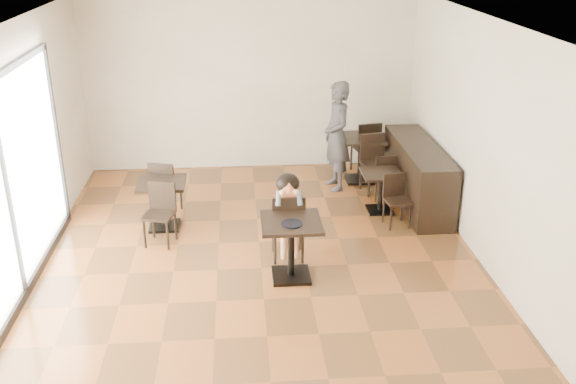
{
  "coord_description": "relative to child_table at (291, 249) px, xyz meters",
  "views": [
    {
      "loc": [
        -0.25,
        -7.58,
        4.26
      ],
      "look_at": [
        0.38,
        0.23,
        1.0
      ],
      "focal_mm": 40.0,
      "sensor_mm": 36.0,
      "label": 1
    }
  ],
  "objects": [
    {
      "name": "chair_left_b",
      "position": [
        -1.8,
        1.11,
        0.04
      ],
      "size": [
        0.49,
        0.49,
        0.89
      ],
      "primitive_type": null,
      "rotation": [
        0.0,
        0.0,
        -0.25
      ],
      "color": "black",
      "rests_on": "floor"
    },
    {
      "name": "chair_mid_b",
      "position": [
        1.74,
        1.44,
        -0.01
      ],
      "size": [
        0.41,
        0.41,
        0.8
      ],
      "primitive_type": null,
      "rotation": [
        0.0,
        0.0,
        0.15
      ],
      "color": "black",
      "rests_on": "floor"
    },
    {
      "name": "cafe_table_mid",
      "position": [
        1.61,
        1.99,
        -0.07
      ],
      "size": [
        0.71,
        0.71,
        0.66
      ],
      "primitive_type": null,
      "rotation": [
        0.0,
        0.0,
        0.15
      ],
      "color": "black",
      "rests_on": "floor"
    },
    {
      "name": "child_table",
      "position": [
        0.0,
        0.0,
        0.0
      ],
      "size": [
        0.77,
        0.77,
        0.81
      ],
      "primitive_type": null,
      "color": "black",
      "rests_on": "floor"
    },
    {
      "name": "ceiling",
      "position": [
        -0.38,
        0.27,
        2.79
      ],
      "size": [
        6.0,
        8.0,
        0.01
      ],
      "primitive_type": "cube",
      "color": "silver",
      "rests_on": "floor"
    },
    {
      "name": "chair_back_a",
      "position": [
        1.69,
        3.77,
        0.09
      ],
      "size": [
        0.52,
        0.52,
        0.99
      ],
      "primitive_type": null,
      "rotation": [
        0.0,
        0.0,
        3.33
      ],
      "color": "black",
      "rests_on": "floor"
    },
    {
      "name": "storefront_window",
      "position": [
        -3.35,
        -0.23,
        0.99
      ],
      "size": [
        0.04,
        4.5,
        2.6
      ],
      "primitive_type": "cube",
      "color": "white",
      "rests_on": "floor"
    },
    {
      "name": "pizza_slice",
      "position": [
        0.0,
        0.36,
        0.66
      ],
      "size": [
        0.28,
        0.22,
        0.07
      ],
      "primitive_type": null,
      "color": "#D3BB79",
      "rests_on": "child"
    },
    {
      "name": "plate",
      "position": [
        0.0,
        -0.1,
        0.41
      ],
      "size": [
        0.27,
        0.27,
        0.02
      ],
      "primitive_type": "cylinder",
      "color": "black",
      "rests_on": "child_table"
    },
    {
      "name": "chair_left_a",
      "position": [
        -1.8,
        2.21,
        0.04
      ],
      "size": [
        0.49,
        0.49,
        0.89
      ],
      "primitive_type": null,
      "rotation": [
        0.0,
        0.0,
        2.89
      ],
      "color": "black",
      "rests_on": "floor"
    },
    {
      "name": "child",
      "position": [
        0.0,
        0.55,
        0.21
      ],
      "size": [
        0.44,
        0.61,
        1.23
      ],
      "primitive_type": null,
      "color": "slate",
      "rests_on": "child_chair"
    },
    {
      "name": "wall_right",
      "position": [
        2.62,
        0.27,
        1.19
      ],
      "size": [
        0.01,
        8.0,
        3.2
      ],
      "primitive_type": "cube",
      "color": "white",
      "rests_on": "floor"
    },
    {
      "name": "chair_back_b",
      "position": [
        1.69,
        2.8,
        0.09
      ],
      "size": [
        0.52,
        0.52,
        0.99
      ],
      "primitive_type": null,
      "rotation": [
        0.0,
        0.0,
        0.19
      ],
      "color": "black",
      "rests_on": "floor"
    },
    {
      "name": "service_counter",
      "position": [
        2.27,
        2.27,
        0.09
      ],
      "size": [
        0.6,
        2.4,
        1.0
      ],
      "primitive_type": "cube",
      "color": "black",
      "rests_on": "floor"
    },
    {
      "name": "chair_mid_a",
      "position": [
        1.74,
        2.54,
        -0.01
      ],
      "size": [
        0.41,
        0.41,
        0.8
      ],
      "primitive_type": null,
      "rotation": [
        0.0,
        0.0,
        3.29
      ],
      "color": "black",
      "rests_on": "floor"
    },
    {
      "name": "cafe_table_left",
      "position": [
        -1.8,
        1.66,
        -0.03
      ],
      "size": [
        0.85,
        0.85,
        0.74
      ],
      "primitive_type": null,
      "rotation": [
        0.0,
        0.0,
        -0.25
      ],
      "color": "black",
      "rests_on": "floor"
    },
    {
      "name": "child_chair",
      "position": [
        0.0,
        0.55,
        0.08
      ],
      "size": [
        0.44,
        0.44,
        0.98
      ],
      "primitive_type": null,
      "rotation": [
        0.0,
        0.0,
        3.14
      ],
      "color": "black",
      "rests_on": "floor"
    },
    {
      "name": "floor",
      "position": [
        -0.38,
        0.27,
        -0.41
      ],
      "size": [
        6.0,
        8.0,
        0.01
      ],
      "primitive_type": "cube",
      "color": "brown",
      "rests_on": "ground"
    },
    {
      "name": "wall_back",
      "position": [
        -0.38,
        4.27,
        1.19
      ],
      "size": [
        6.0,
        0.01,
        3.2
      ],
      "primitive_type": "cube",
      "color": "white",
      "rests_on": "floor"
    },
    {
      "name": "cafe_table_back",
      "position": [
        1.53,
        3.35,
        0.01
      ],
      "size": [
        0.91,
        0.91,
        0.82
      ],
      "primitive_type": null,
      "rotation": [
        0.0,
        0.0,
        0.19
      ],
      "color": "black",
      "rests_on": "floor"
    },
    {
      "name": "wall_left",
      "position": [
        -3.38,
        0.27,
        1.19
      ],
      "size": [
        0.01,
        8.0,
        3.2
      ],
      "primitive_type": "cube",
      "color": "white",
      "rests_on": "floor"
    },
    {
      "name": "wall_front",
      "position": [
        -0.38,
        -3.73,
        1.19
      ],
      "size": [
        6.0,
        0.01,
        3.2
      ],
      "primitive_type": "cube",
      "color": "white",
      "rests_on": "floor"
    },
    {
      "name": "adult_patron",
      "position": [
        1.04,
        3.05,
        0.54
      ],
      "size": [
        0.57,
        0.76,
        1.89
      ],
      "primitive_type": "imported",
      "rotation": [
        0.0,
        0.0,
        -1.39
      ],
      "color": "#3B3C41",
      "rests_on": "floor"
    }
  ]
}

